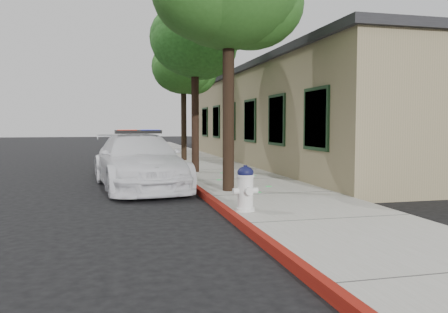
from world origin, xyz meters
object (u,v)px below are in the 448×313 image
(clapboard_building, at_px, (311,117))
(street_tree_mid, at_px, (195,43))
(fire_hydrant, at_px, (245,188))
(police_car, at_px, (139,161))
(street_tree_far, at_px, (184,70))

(clapboard_building, bearing_deg, street_tree_mid, -149.26)
(clapboard_building, height_order, street_tree_mid, street_tree_mid)
(fire_hydrant, distance_m, street_tree_mid, 8.42)
(police_car, xyz_separation_m, street_tree_far, (2.55, 8.04, 3.55))
(police_car, relative_size, street_tree_mid, 0.93)
(clapboard_building, xyz_separation_m, street_tree_far, (-5.52, 1.77, 2.19))
(police_car, relative_size, fire_hydrant, 6.29)
(fire_hydrant, relative_size, street_tree_far, 0.16)
(fire_hydrant, bearing_deg, clapboard_building, 56.40)
(police_car, xyz_separation_m, street_tree_mid, (2.09, 2.71, 3.83))
(clapboard_building, distance_m, street_tree_far, 6.20)
(clapboard_building, xyz_separation_m, police_car, (-8.08, -6.27, -1.36))
(clapboard_building, relative_size, street_tree_mid, 3.54)
(fire_hydrant, bearing_deg, street_tree_far, 82.79)
(police_car, relative_size, street_tree_far, 0.99)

